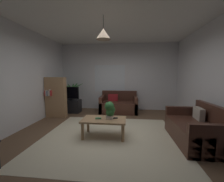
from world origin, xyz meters
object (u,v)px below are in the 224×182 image
Objects in this scene: couch_under_window at (119,105)px; tv at (68,93)px; couch_right_side at (197,130)px; potted_palm_corner at (73,95)px; potted_plant_on_table at (110,110)px; remote_on_table_0 at (114,118)px; pendant_lamp at (103,34)px; coffee_table at (104,122)px; tv_stand at (69,106)px; bookshelf_corner at (56,97)px; book_on_table_0 at (98,118)px.

tv is at bearing -172.30° from couch_under_window.
tv is at bearing -118.97° from couch_right_side.
potted_plant_on_table is at bearing -53.25° from potted_palm_corner.
remote_on_table_0 is (-1.83, 0.12, 0.17)m from couch_right_side.
pendant_lamp reaches higher than potted_palm_corner.
couch_under_window is 1.40× the size of coffee_table.
tv_stand is 0.71× the size of potted_palm_corner.
potted_plant_on_table is 0.50× the size of tv.
bookshelf_corner reaches higher than couch_under_window.
pendant_lamp reaches higher than bookshelf_corner.
couch_under_window is 2.33m from coffee_table.
potted_palm_corner is at bearing 92.91° from tv_stand.
tv is (-1.89, 2.01, 0.12)m from potted_plant_on_table.
book_on_table_0 is (-0.14, -0.00, 0.08)m from coffee_table.
tv_stand is at bearing 130.05° from pendant_lamp.
potted_plant_on_table is at bearing -46.85° from tv.
tv is at bearing -90.00° from tv_stand.
potted_plant_on_table is 2.76m from tv.
potted_plant_on_table is (-0.07, -2.28, 0.37)m from couch_under_window.
book_on_table_0 is 0.17× the size of tv.
potted_palm_corner is at bearing 124.23° from coffee_table.
remote_on_table_0 is 0.30× the size of pendant_lamp.
tv is at bearing 133.15° from potted_plant_on_table.
couch_right_side is 1.97m from potted_plant_on_table.
couch_right_side is 10.69× the size of book_on_table_0.
pendant_lamp is (0.00, 0.00, 2.02)m from coffee_table.
coffee_table is 1.95× the size of pendant_lamp.
bookshelf_corner is (-0.18, -0.67, 0.45)m from tv_stand.
tv_stand is (-1.89, 2.03, -0.40)m from potted_plant_on_table.
bookshelf_corner reaches higher than remote_on_table_0.
potted_plant_on_table reaches higher than couch_under_window.
tv is at bearing 128.05° from book_on_table_0.
couch_under_window reaches higher than book_on_table_0.
couch_under_window is 2.27m from remote_on_table_0.
couch_under_window is at bearing 7.70° from tv.
couch_right_side is at bearing -1.51° from book_on_table_0.
potted_palm_corner is 2.40× the size of pendant_lamp.
tv_stand is at bearing 26.38° from remote_on_table_0.
remote_on_table_0 is at bearing -45.42° from tv_stand.
coffee_table is 2.71m from tv_stand.
potted_palm_corner is 3.62m from pendant_lamp.
pendant_lamp reaches higher than tv_stand.
tv reaches higher than potted_plant_on_table.
potted_palm_corner is (-1.77, 2.60, 0.24)m from coffee_table.
potted_palm_corner reaches higher than tv.
tv is (-1.61, 2.06, 0.32)m from book_on_table_0.
couch_under_window is at bearing -8.14° from potted_palm_corner.
bookshelf_corner reaches higher than couch_right_side.
potted_plant_on_table is (0.28, 0.04, 0.20)m from book_on_table_0.
bookshelf_corner is at bearing 143.91° from pendant_lamp.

